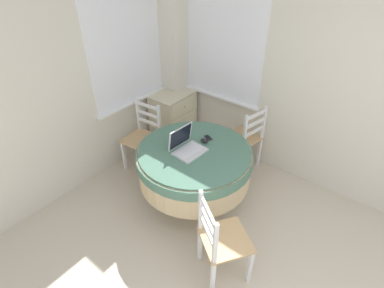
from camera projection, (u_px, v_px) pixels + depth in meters
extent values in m
cube|color=beige|center=(11.00, 105.00, 2.75)|extent=(4.47, 0.06, 2.55)
cube|color=white|center=(126.00, 45.00, 3.51)|extent=(1.10, 0.01, 1.42)
cube|color=white|center=(135.00, 101.00, 3.91)|extent=(1.18, 0.07, 0.02)
cube|color=beige|center=(357.00, 92.00, 2.97)|extent=(0.06, 4.81, 2.55)
cube|color=white|center=(224.00, 42.00, 3.62)|extent=(0.01, 1.10, 1.42)
cube|color=white|center=(219.00, 97.00, 4.02)|extent=(0.07, 1.18, 0.02)
cube|color=beige|center=(174.00, 51.00, 4.01)|extent=(0.28, 0.28, 2.55)
cylinder|color=#4C3D2D|center=(194.00, 199.00, 3.51)|extent=(0.36, 0.36, 0.03)
cylinder|color=#4C3D2D|center=(194.00, 176.00, 3.30)|extent=(0.11, 0.11, 0.68)
cylinder|color=#CCB284|center=(194.00, 165.00, 3.21)|extent=(1.20, 1.20, 0.36)
cylinder|color=#4C7560|center=(194.00, 156.00, 3.14)|extent=(1.22, 1.22, 0.11)
cylinder|color=#4C7560|center=(194.00, 151.00, 3.10)|extent=(1.17, 1.17, 0.02)
cube|color=silver|center=(190.00, 152.00, 3.06)|extent=(0.34, 0.26, 0.02)
cube|color=silver|center=(189.00, 150.00, 3.06)|extent=(0.29, 0.16, 0.00)
cube|color=silver|center=(180.00, 137.00, 3.06)|extent=(0.32, 0.07, 0.24)
cube|color=black|center=(181.00, 137.00, 3.06)|extent=(0.29, 0.06, 0.21)
ellipsoid|color=black|center=(204.00, 141.00, 3.20)|extent=(0.06, 0.09, 0.05)
cube|color=black|center=(208.00, 138.00, 3.28)|extent=(0.09, 0.12, 0.01)
cube|color=black|center=(208.00, 137.00, 3.27)|extent=(0.07, 0.08, 0.00)
cube|color=tan|center=(141.00, 139.00, 3.78)|extent=(0.42, 0.43, 0.02)
cube|color=white|center=(124.00, 156.00, 3.87)|extent=(0.04, 0.04, 0.43)
cube|color=white|center=(144.00, 165.00, 3.71)|extent=(0.04, 0.04, 0.43)
cube|color=white|center=(142.00, 143.00, 4.10)|extent=(0.04, 0.04, 0.43)
cube|color=white|center=(161.00, 151.00, 3.94)|extent=(0.04, 0.04, 0.43)
cube|color=white|center=(138.00, 114.00, 3.84)|extent=(0.03, 0.03, 0.45)
cube|color=white|center=(159.00, 122.00, 3.68)|extent=(0.03, 0.03, 0.45)
cube|color=white|center=(147.00, 106.00, 3.66)|extent=(0.05, 0.35, 0.04)
cube|color=white|center=(148.00, 114.00, 3.73)|extent=(0.05, 0.35, 0.04)
cube|color=white|center=(149.00, 122.00, 3.80)|extent=(0.05, 0.35, 0.04)
cube|color=tan|center=(242.00, 137.00, 3.82)|extent=(0.47, 0.47, 0.02)
cube|color=white|center=(240.00, 141.00, 4.14)|extent=(0.04, 0.04, 0.43)
cube|color=white|center=(222.00, 150.00, 3.96)|extent=(0.04, 0.04, 0.43)
cube|color=white|center=(259.00, 152.00, 3.93)|extent=(0.04, 0.04, 0.43)
cube|color=white|center=(241.00, 163.00, 3.75)|extent=(0.04, 0.04, 0.43)
cube|color=white|center=(264.00, 122.00, 3.67)|extent=(0.04, 0.04, 0.45)
cube|color=white|center=(245.00, 132.00, 3.49)|extent=(0.04, 0.04, 0.45)
cube|color=white|center=(256.00, 115.00, 3.48)|extent=(0.34, 0.09, 0.04)
cube|color=white|center=(255.00, 123.00, 3.55)|extent=(0.34, 0.09, 0.04)
cube|color=white|center=(254.00, 132.00, 3.61)|extent=(0.34, 0.09, 0.04)
cube|color=tan|center=(226.00, 239.00, 2.54)|extent=(0.55, 0.55, 0.02)
cube|color=white|center=(250.00, 267.00, 2.58)|extent=(0.05, 0.05, 0.43)
cube|color=white|center=(234.00, 235.00, 2.85)|extent=(0.05, 0.05, 0.43)
cube|color=white|center=(213.00, 278.00, 2.50)|extent=(0.05, 0.05, 0.43)
cube|color=white|center=(200.00, 244.00, 2.77)|extent=(0.05, 0.05, 0.43)
cube|color=white|center=(215.00, 244.00, 2.23)|extent=(0.04, 0.04, 0.45)
cube|color=white|center=(201.00, 210.00, 2.50)|extent=(0.04, 0.04, 0.45)
cube|color=white|center=(208.00, 211.00, 2.27)|extent=(0.21, 0.30, 0.04)
cube|color=white|center=(208.00, 222.00, 2.34)|extent=(0.21, 0.30, 0.04)
cube|color=white|center=(207.00, 231.00, 2.41)|extent=(0.21, 0.30, 0.04)
cube|color=beige|center=(173.00, 117.00, 4.35)|extent=(0.58, 0.42, 0.75)
cube|color=beige|center=(172.00, 93.00, 4.13)|extent=(0.61, 0.44, 0.02)
cube|color=beige|center=(184.00, 107.00, 4.10)|extent=(0.51, 0.01, 0.21)
sphere|color=olive|center=(185.00, 107.00, 4.10)|extent=(0.02, 0.02, 0.02)
cube|color=beige|center=(185.00, 122.00, 4.24)|extent=(0.51, 0.01, 0.21)
sphere|color=olive|center=(185.00, 122.00, 4.24)|extent=(0.02, 0.02, 0.02)
cube|color=beige|center=(185.00, 137.00, 4.39)|extent=(0.51, 0.01, 0.21)
sphere|color=olive|center=(185.00, 137.00, 4.38)|extent=(0.02, 0.02, 0.02)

